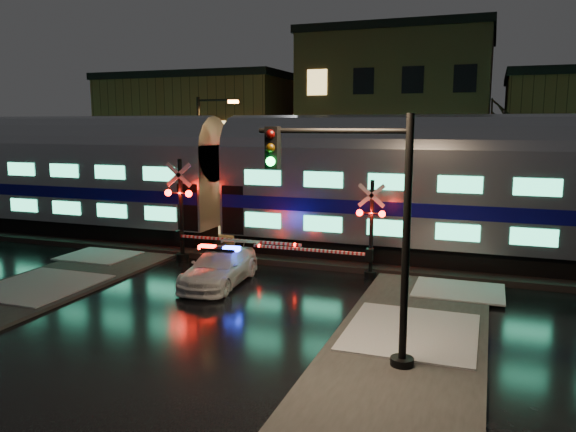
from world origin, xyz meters
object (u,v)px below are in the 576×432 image
object	(u,v)px
crossing_signal_right	(361,238)
streetlight	(203,155)
traffic_light	(365,236)
crossing_signal_left	(188,220)
police_car	(220,267)

from	to	relation	value
crossing_signal_right	streetlight	bearing A→B (deg)	146.71
crossing_signal_right	traffic_light	bearing A→B (deg)	-76.91
crossing_signal_right	crossing_signal_left	size ratio (longest dim) A/B	0.86
crossing_signal_left	streetlight	xyz separation A→B (m)	(-2.80, 6.69, 2.35)
police_car	crossing_signal_left	xyz separation A→B (m)	(-2.75, 2.55, 1.16)
police_car	traffic_light	bearing A→B (deg)	-42.02
crossing_signal_left	traffic_light	bearing A→B (deg)	-39.68
crossing_signal_left	streetlight	size ratio (longest dim) A/B	0.85
traffic_light	streetlight	world-z (taller)	streetlight
traffic_light	crossing_signal_left	bearing A→B (deg)	136.75
police_car	crossing_signal_left	distance (m)	3.93
crossing_signal_left	traffic_light	size ratio (longest dim) A/B	1.02
crossing_signal_left	traffic_light	world-z (taller)	traffic_light
police_car	streetlight	distance (m)	11.34
crossing_signal_right	traffic_light	distance (m)	7.97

